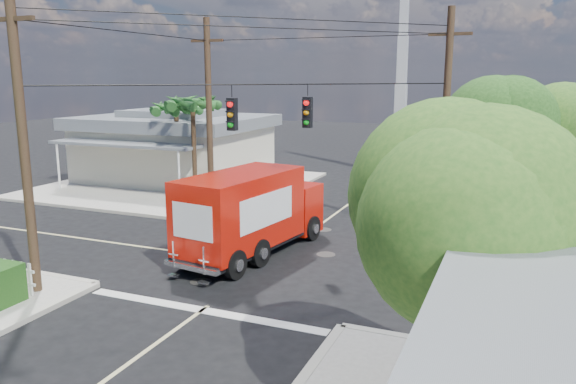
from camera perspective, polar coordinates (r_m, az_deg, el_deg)
The scene contains 13 objects.
ground at distance 19.86m, azimuth -2.23°, elevation -7.31°, with size 120.00×120.00×0.00m, color black.
sidewalk_nw at distance 34.25m, azimuth -11.18°, elevation 0.71°, with size 14.12×14.12×0.14m.
road_markings at distance 18.61m, azimuth -4.15°, elevation -8.65°, with size 32.00×32.00×0.01m.
building_nw at distance 35.84m, azimuth -11.42°, elevation 4.66°, with size 10.80×10.20×4.30m.
radio_tower at distance 37.78m, azimuth 11.43°, elevation 10.22°, with size 0.80×0.80×17.00m.
tree_ne_front at distance 23.86m, azimuth 20.98°, elevation 6.84°, with size 4.21×4.14×6.66m.
tree_ne_back at distance 26.16m, azimuth 26.76°, elevation 5.45°, with size 3.77×3.66×5.82m.
tree_se at distance 10.13m, azimuth 16.82°, elevation -2.68°, with size 3.67×3.54×5.62m.
palm_nw_front at distance 29.01m, azimuth -9.67°, elevation 8.72°, with size 3.01×3.08×5.59m.
palm_nw_back at distance 31.37m, azimuth -11.31°, elevation 8.19°, with size 3.01×3.08×5.19m.
utility_poles at distance 20.99m, azimuth -4.44°, elevation 6.76°, with size 12.00×10.68×9.00m.
vending_boxes at distance 23.98m, azimuth 18.53°, elevation -2.86°, with size 1.90×0.50×1.10m.
delivery_truck at distance 20.55m, azimuth -3.73°, elevation -2.07°, with size 3.23×7.45×3.12m.
Camera 1 is at (7.90, -17.04, 6.47)m, focal length 35.00 mm.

